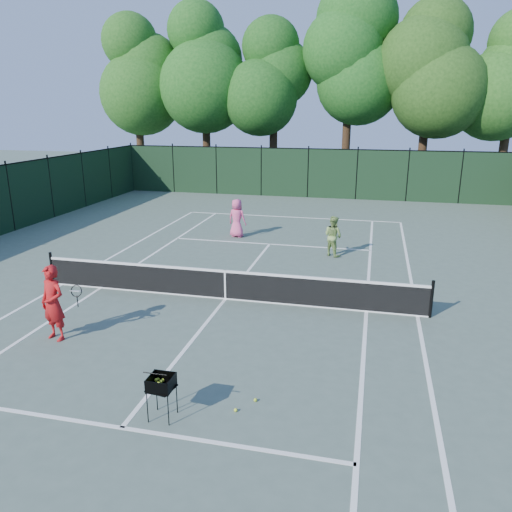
% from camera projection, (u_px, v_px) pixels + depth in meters
% --- Properties ---
extents(ground, '(90.00, 90.00, 0.00)m').
position_uv_depth(ground, '(225.00, 299.00, 14.85)').
color(ground, '#4C5D51').
rests_on(ground, ground).
extents(sideline_doubles_left, '(0.10, 23.77, 0.01)m').
position_uv_depth(sideline_doubles_left, '(62.00, 284.00, 16.07)').
color(sideline_doubles_left, white).
rests_on(sideline_doubles_left, ground).
extents(sideline_doubles_right, '(0.10, 23.77, 0.01)m').
position_uv_depth(sideline_doubles_right, '(418.00, 316.00, 13.63)').
color(sideline_doubles_right, white).
rests_on(sideline_doubles_right, ground).
extents(sideline_singles_left, '(0.10, 23.77, 0.01)m').
position_uv_depth(sideline_singles_left, '(101.00, 288.00, 15.76)').
color(sideline_singles_left, white).
rests_on(sideline_singles_left, ground).
extents(sideline_singles_right, '(0.10, 23.77, 0.01)m').
position_uv_depth(sideline_singles_right, '(366.00, 312.00, 13.93)').
color(sideline_singles_right, white).
rests_on(sideline_singles_right, ground).
extents(baseline_far, '(10.97, 0.10, 0.01)m').
position_uv_depth(baseline_far, '(291.00, 217.00, 25.93)').
color(baseline_far, white).
rests_on(baseline_far, ground).
extents(service_line_near, '(8.23, 0.10, 0.01)m').
position_uv_depth(service_line_near, '(122.00, 428.00, 8.88)').
color(service_line_near, white).
rests_on(service_line_near, ground).
extents(service_line_far, '(8.23, 0.10, 0.01)m').
position_uv_depth(service_line_far, '(270.00, 244.00, 20.81)').
color(service_line_far, white).
rests_on(service_line_far, ground).
extents(center_service_line, '(0.10, 12.80, 0.01)m').
position_uv_depth(center_service_line, '(225.00, 299.00, 14.85)').
color(center_service_line, white).
rests_on(center_service_line, ground).
extents(tennis_net, '(11.69, 0.09, 1.06)m').
position_uv_depth(tennis_net, '(225.00, 284.00, 14.71)').
color(tennis_net, black).
rests_on(tennis_net, ground).
extents(fence_far, '(24.00, 0.05, 3.00)m').
position_uv_depth(fence_far, '(308.00, 174.00, 31.20)').
color(fence_far, black).
rests_on(fence_far, ground).
extents(tree_0, '(6.40, 6.40, 13.14)m').
position_uv_depth(tree_0, '(135.00, 68.00, 35.44)').
color(tree_0, black).
rests_on(tree_0, ground).
extents(tree_1, '(6.80, 6.80, 13.98)m').
position_uv_depth(tree_1, '(204.00, 59.00, 34.64)').
color(tree_1, black).
rests_on(tree_1, ground).
extents(tree_2, '(6.00, 6.00, 12.40)m').
position_uv_depth(tree_2, '(274.00, 73.00, 33.62)').
color(tree_2, black).
rests_on(tree_2, ground).
extents(tree_3, '(7.00, 7.00, 14.45)m').
position_uv_depth(tree_3, '(351.00, 51.00, 32.61)').
color(tree_3, black).
rests_on(tree_3, ground).
extents(tree_4, '(6.20, 6.20, 12.97)m').
position_uv_depth(tree_4, '(430.00, 63.00, 31.10)').
color(tree_4, black).
rests_on(tree_4, ground).
extents(coach, '(1.07, 0.61, 1.88)m').
position_uv_depth(coach, '(53.00, 303.00, 12.05)').
color(coach, red).
rests_on(coach, ground).
extents(player_pink, '(0.92, 0.71, 1.68)m').
position_uv_depth(player_pink, '(237.00, 218.00, 21.77)').
color(player_pink, '#EA5289').
rests_on(player_pink, ground).
extents(player_green, '(0.95, 0.91, 1.55)m').
position_uv_depth(player_green, '(333.00, 236.00, 19.01)').
color(player_green, '#81A351').
rests_on(player_green, ground).
extents(ball_hopper, '(0.51, 0.51, 0.85)m').
position_uv_depth(ball_hopper, '(161.00, 383.00, 8.99)').
color(ball_hopper, black).
rests_on(ball_hopper, ground).
extents(loose_ball_near_cart, '(0.07, 0.07, 0.07)m').
position_uv_depth(loose_ball_near_cart, '(255.00, 400.00, 9.68)').
color(loose_ball_near_cart, '#B1D22A').
rests_on(loose_ball_near_cart, ground).
extents(loose_ball_midcourt, '(0.07, 0.07, 0.07)m').
position_uv_depth(loose_ball_midcourt, '(236.00, 410.00, 9.35)').
color(loose_ball_midcourt, '#D1E92F').
rests_on(loose_ball_midcourt, ground).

